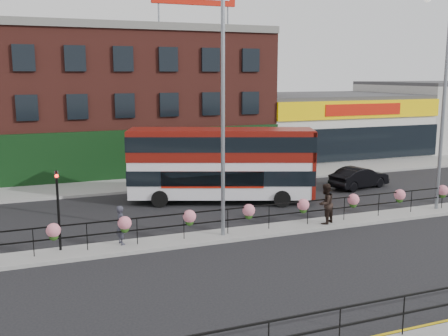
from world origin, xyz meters
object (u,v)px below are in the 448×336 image
object	(u,v)px
pedestrian_a	(121,225)
lamp_column_west	(221,90)
pedestrian_b	(325,204)
double_decker_bus	(222,158)
car	(359,178)
lamp_column_east	(441,83)

from	to	relation	value
pedestrian_a	lamp_column_west	bearing A→B (deg)	-102.25
pedestrian_b	double_decker_bus	bearing A→B (deg)	-94.13
double_decker_bus	car	distance (m)	9.50
double_decker_bus	lamp_column_east	world-z (taller)	lamp_column_east
pedestrian_a	pedestrian_b	size ratio (longest dim) A/B	0.85
pedestrian_a	lamp_column_east	xyz separation A→B (m)	(16.29, 0.06, 5.65)
pedestrian_b	lamp_column_east	world-z (taller)	lamp_column_east
car	lamp_column_west	size ratio (longest dim) A/B	0.41
pedestrian_a	pedestrian_b	xyz separation A→B (m)	(9.41, -0.47, 0.14)
pedestrian_a	pedestrian_b	bearing A→B (deg)	-103.66
pedestrian_a	lamp_column_east	bearing A→B (deg)	-100.61
pedestrian_a	lamp_column_west	distance (m)	6.95
lamp_column_west	car	bearing A→B (deg)	27.65
pedestrian_a	lamp_column_west	world-z (taller)	lamp_column_west
car	lamp_column_east	world-z (taller)	lamp_column_east
car	pedestrian_b	xyz separation A→B (m)	(-6.55, -6.46, 0.43)
car	lamp_column_west	bearing A→B (deg)	105.01
car	lamp_column_east	bearing A→B (deg)	170.50
pedestrian_a	lamp_column_west	xyz separation A→B (m)	(4.33, -0.11, 5.43)
double_decker_bus	car	bearing A→B (deg)	1.61
double_decker_bus	lamp_column_east	distance (m)	11.91
pedestrian_a	pedestrian_b	world-z (taller)	pedestrian_b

